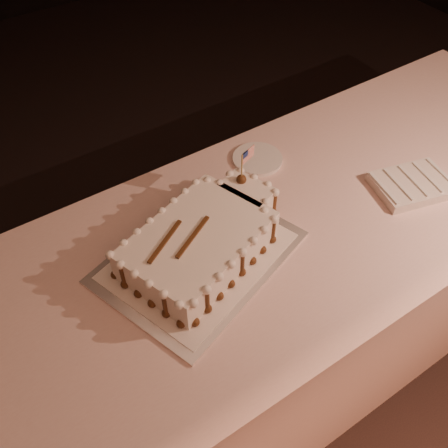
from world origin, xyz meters
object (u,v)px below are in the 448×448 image
sheet_cake (205,238)px  side_plate (257,159)px  banquet_table (263,304)px  cake_board (199,257)px  napkin_stack (412,185)px

sheet_cake → side_plate: bearing=33.6°
banquet_table → sheet_cake: (-0.20, 0.03, 0.43)m
banquet_table → side_plate: 0.48m
cake_board → sheet_cake: size_ratio=1.01×
banquet_table → side_plate: (0.14, 0.26, 0.38)m
banquet_table → sheet_cake: size_ratio=4.90×
banquet_table → napkin_stack: bearing=-12.9°
sheet_cake → napkin_stack: bearing=-11.9°
sheet_cake → napkin_stack: size_ratio=1.93×
cake_board → side_plate: size_ratio=3.14×
cake_board → side_plate: bearing=14.1°
banquet_table → side_plate: bearing=61.1°
sheet_cake → cake_board: bearing=-161.2°
cake_board → sheet_cake: 0.06m
cake_board → sheet_cake: bearing=0.2°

